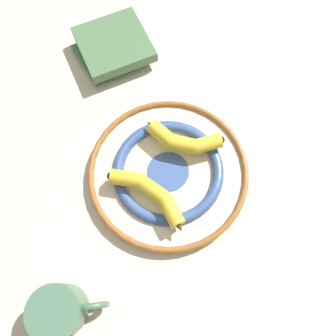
{
  "coord_description": "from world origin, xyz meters",
  "views": [
    {
      "loc": [
        0.12,
        -0.17,
        0.65
      ],
      "look_at": [
        -0.0,
        0.02,
        0.04
      ],
      "focal_mm": 35.0,
      "sensor_mm": 36.0,
      "label": 1
    }
  ],
  "objects_px": {
    "banana_a": "(151,194)",
    "banana_b": "(183,140)",
    "decorative_bowl": "(168,172)",
    "coffee_mug": "(60,311)",
    "book_stack": "(114,47)"
  },
  "relations": [
    {
      "from": "banana_a",
      "to": "book_stack",
      "type": "xyz_separation_m",
      "value": [
        -0.28,
        0.25,
        -0.02
      ]
    },
    {
      "from": "banana_a",
      "to": "banana_b",
      "type": "bearing_deg",
      "value": -82.82
    },
    {
      "from": "decorative_bowl",
      "to": "banana_a",
      "type": "relative_size",
      "value": 1.76
    },
    {
      "from": "banana_a",
      "to": "banana_b",
      "type": "xyz_separation_m",
      "value": [
        -0.01,
        0.13,
        0.0
      ]
    },
    {
      "from": "decorative_bowl",
      "to": "coffee_mug",
      "type": "xyz_separation_m",
      "value": [
        -0.01,
        -0.32,
        0.02
      ]
    },
    {
      "from": "book_stack",
      "to": "coffee_mug",
      "type": "height_order",
      "value": "coffee_mug"
    },
    {
      "from": "decorative_bowl",
      "to": "book_stack",
      "type": "xyz_separation_m",
      "value": [
        -0.28,
        0.19,
        0.01
      ]
    },
    {
      "from": "coffee_mug",
      "to": "book_stack",
      "type": "bearing_deg",
      "value": 76.85
    },
    {
      "from": "book_stack",
      "to": "banana_b",
      "type": "bearing_deg",
      "value": -87.6
    },
    {
      "from": "banana_a",
      "to": "decorative_bowl",
      "type": "bearing_deg",
      "value": -83.99
    },
    {
      "from": "banana_a",
      "to": "coffee_mug",
      "type": "distance_m",
      "value": 0.26
    },
    {
      "from": "decorative_bowl",
      "to": "coffee_mug",
      "type": "bearing_deg",
      "value": -91.96
    },
    {
      "from": "book_stack",
      "to": "decorative_bowl",
      "type": "bearing_deg",
      "value": -97.05
    },
    {
      "from": "decorative_bowl",
      "to": "banana_a",
      "type": "height_order",
      "value": "banana_a"
    },
    {
      "from": "banana_b",
      "to": "coffee_mug",
      "type": "relative_size",
      "value": 1.41
    }
  ]
}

